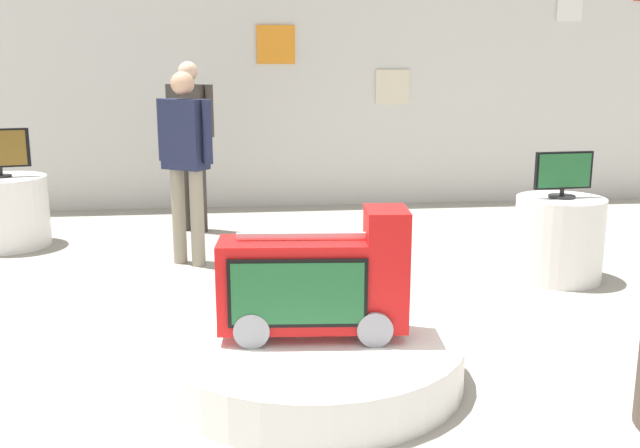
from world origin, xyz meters
TOP-DOWN VIEW (x-y plane):
  - ground_plane at (0.00, 0.00)m, footprint 30.00×30.00m
  - back_wall_display at (0.00, 5.29)m, footprint 12.43×0.13m
  - main_display_pedestal at (0.22, 0.16)m, footprint 1.68×1.68m
  - novelty_firetruck_tv at (0.24, 0.15)m, footprint 1.05×0.44m
  - display_pedestal_left_rear at (-2.43, 3.51)m, footprint 0.82×0.82m
  - display_pedestal_center_rear at (2.43, 1.85)m, footprint 0.71×0.71m
  - tv_on_center_rear at (2.42, 1.85)m, footprint 0.49×0.22m
  - shopper_browsing_near_truck at (-0.66, 3.96)m, footprint 0.50×0.36m
  - shopper_browsing_rear at (-0.62, 2.65)m, footprint 0.48×0.38m

SIDE VIEW (x-z plane):
  - ground_plane at x=0.00m, z-range 0.00..0.00m
  - main_display_pedestal at x=0.22m, z-range 0.00..0.25m
  - display_pedestal_left_rear at x=-2.43m, z-range 0.00..0.68m
  - display_pedestal_center_rear at x=2.43m, z-range 0.00..0.68m
  - novelty_firetruck_tv at x=0.24m, z-range 0.19..0.91m
  - tv_on_center_rear at x=2.42m, z-range 0.69..1.06m
  - shopper_browsing_rear at x=-0.62m, z-range 0.14..1.82m
  - shopper_browsing_near_truck at x=-0.66m, z-range 0.16..1.93m
  - back_wall_display at x=0.00m, z-range 0.00..3.38m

